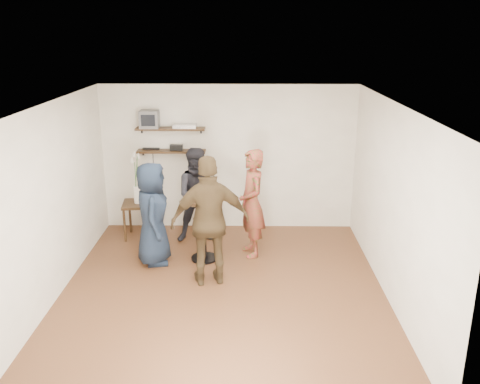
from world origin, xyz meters
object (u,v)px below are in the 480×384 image
(person_dark, at_px, (199,195))
(person_navy, at_px, (152,214))
(radio, at_px, (176,147))
(person_brown, at_px, (210,221))
(crt_monitor, at_px, (150,119))
(person_plaid, at_px, (252,203))
(dvd_deck, at_px, (185,126))
(drinks_table, at_px, (204,221))
(side_table, at_px, (139,208))

(person_dark, relative_size, person_navy, 1.01)
(radio, relative_size, person_brown, 0.12)
(crt_monitor, relative_size, radio, 1.45)
(person_plaid, relative_size, person_dark, 1.07)
(person_plaid, relative_size, person_navy, 1.08)
(crt_monitor, height_order, dvd_deck, crt_monitor)
(drinks_table, height_order, person_dark, person_dark)
(dvd_deck, bearing_deg, person_navy, -104.31)
(side_table, xyz_separation_m, person_brown, (1.36, -1.65, 0.41))
(person_brown, bearing_deg, crt_monitor, -72.41)
(crt_monitor, height_order, drinks_table, crt_monitor)
(dvd_deck, relative_size, person_dark, 0.25)
(radio, xyz_separation_m, person_plaid, (1.32, -1.10, -0.65))
(drinks_table, distance_m, person_dark, 0.80)
(radio, xyz_separation_m, person_brown, (0.73, -2.07, -0.58))
(drinks_table, bearing_deg, side_table, 143.54)
(person_plaid, bearing_deg, dvd_deck, -149.20)
(person_dark, bearing_deg, person_navy, -135.84)
(radio, xyz_separation_m, drinks_table, (0.57, -1.31, -0.87))
(person_plaid, height_order, person_brown, person_brown)
(person_dark, height_order, person_brown, person_brown)
(crt_monitor, height_order, radio, crt_monitor)
(side_table, bearing_deg, person_brown, -50.43)
(drinks_table, height_order, person_plaid, person_plaid)
(dvd_deck, xyz_separation_m, side_table, (-0.80, -0.42, -1.37))
(side_table, relative_size, person_brown, 0.34)
(person_dark, distance_m, person_navy, 1.08)
(dvd_deck, distance_m, person_navy, 1.83)
(radio, distance_m, person_brown, 2.27)
(crt_monitor, distance_m, person_brown, 2.61)
(drinks_table, distance_m, person_navy, 0.79)
(person_plaid, distance_m, person_dark, 1.05)
(crt_monitor, xyz_separation_m, person_dark, (0.87, -0.55, -1.20))
(dvd_deck, relative_size, drinks_table, 0.40)
(drinks_table, xyz_separation_m, person_dark, (-0.14, 0.77, 0.17))
(crt_monitor, bearing_deg, person_plaid, -32.11)
(dvd_deck, height_order, radio, dvd_deck)
(crt_monitor, relative_size, person_navy, 0.20)
(side_table, bearing_deg, drinks_table, -36.46)
(person_plaid, bearing_deg, drinks_table, -90.00)
(person_brown, bearing_deg, drinks_table, -90.00)
(side_table, distance_m, person_brown, 2.18)
(dvd_deck, xyz_separation_m, person_dark, (0.27, -0.55, -1.08))
(side_table, bearing_deg, dvd_deck, 27.79)
(person_navy, height_order, person_brown, person_brown)
(crt_monitor, distance_m, radio, 0.67)
(side_table, bearing_deg, person_navy, -66.59)
(side_table, xyz_separation_m, person_navy, (0.44, -1.01, 0.28))
(radio, height_order, person_dark, person_dark)
(crt_monitor, distance_m, person_dark, 1.58)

